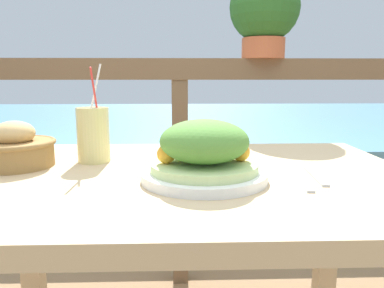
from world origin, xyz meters
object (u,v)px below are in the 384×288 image
(bread_basket, at_px, (14,148))
(potted_plant, at_px, (264,11))
(salad_plate, at_px, (203,154))
(drink_glass, at_px, (92,135))

(bread_basket, height_order, potted_plant, potted_plant)
(salad_plate, distance_m, bread_basket, 0.47)
(drink_glass, relative_size, bread_basket, 1.30)
(salad_plate, bearing_deg, drink_glass, 145.92)
(bread_basket, xyz_separation_m, potted_plant, (0.76, 0.74, 0.44))
(salad_plate, distance_m, potted_plant, 1.03)
(potted_plant, bearing_deg, drink_glass, -129.95)
(salad_plate, relative_size, potted_plant, 0.74)
(drink_glass, height_order, potted_plant, potted_plant)
(drink_glass, bearing_deg, potted_plant, 50.05)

